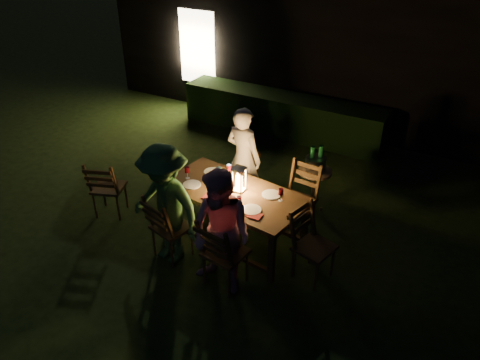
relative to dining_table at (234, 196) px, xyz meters
The scene contains 29 objects.
garden_envelope 6.06m from the dining_table, 94.16° to the left, with size 40.00×40.00×3.20m.
dining_table is the anchor object (origin of this frame).
chair_near_left 0.99m from the dining_table, 128.31° to the right, with size 0.55×0.58×1.01m.
chair_near_right 0.98m from the dining_table, 67.66° to the right, with size 0.53×0.56×1.05m.
chair_far_left 1.00m from the dining_table, 112.53° to the left, with size 0.43×0.46×0.93m.
chair_far_right 1.03m from the dining_table, 46.65° to the left, with size 0.50×0.53×1.03m.
chair_end 1.30m from the dining_table, ahead, with size 0.58×0.55×1.00m.
chair_spare 2.03m from the dining_table, 169.81° to the right, with size 0.58×0.60×0.99m.
person_house_side 0.94m from the dining_table, 110.84° to the left, with size 0.59×0.39×1.62m, color beige.
person_opp_right 0.94m from the dining_table, 69.16° to the right, with size 0.79×0.61×1.62m, color #CB8BA0.
person_opp_left 0.94m from the dining_table, 126.67° to the right, with size 1.08×0.62×1.67m, color #376E37.
lantern 0.25m from the dining_table, 37.08° to the left, with size 0.16×0.16×0.35m.
plate_far_left 0.60m from the dining_table, 150.28° to the left, with size 0.25×0.25×0.01m, color white.
plate_near_left 0.60m from the dining_table, 166.11° to the right, with size 0.25×0.25×0.01m, color white.
plate_far_right 0.51m from the dining_table, 18.14° to the left, with size 0.25×0.25×0.01m, color white.
plate_near_right 0.51m from the dining_table, 33.97° to the right, with size 0.25×0.25×0.01m, color white.
wineglass_a 0.44m from the dining_table, 129.06° to the left, with size 0.06×0.06×0.18m, color #59070F, non-canonical shape.
wineglass_b 0.75m from the dining_table, behind, with size 0.06×0.06×0.18m, color #59070F, non-canonical shape.
wineglass_c 0.44m from the dining_table, 50.94° to the right, with size 0.06×0.06×0.18m, color #59070F, non-canonical shape.
wineglass_d 0.67m from the dining_table, ahead, with size 0.06×0.06×0.18m, color #59070F, non-canonical shape.
wineglass_e 0.36m from the dining_table, 116.35° to the right, with size 0.06×0.06×0.18m, color silver, non-canonical shape.
bottle_table 0.33m from the dining_table, behind, with size 0.07×0.07×0.28m, color #0F471E.
napkin_left 0.36m from the dining_table, 123.03° to the right, with size 0.18×0.14×0.01m, color red.
napkin_right 0.63m from the dining_table, 36.53° to the right, with size 0.18×0.14×0.01m, color red.
phone 0.69m from the dining_table, 162.09° to the right, with size 0.14×0.07×0.01m, color black.
side_table 1.44m from the dining_table, 62.38° to the left, with size 0.50×0.50×0.68m.
ice_bucket 1.44m from the dining_table, 62.38° to the left, with size 0.30×0.30×0.22m, color #A5A8AD.
bottle_bucket_a 1.38m from the dining_table, 63.45° to the left, with size 0.07×0.07×0.32m, color #0F471E.
bottle_bucket_b 1.50m from the dining_table, 61.40° to the left, with size 0.07×0.07×0.32m, color #0F471E.
Camera 1 is at (3.06, -4.38, 4.12)m, focal length 35.00 mm.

